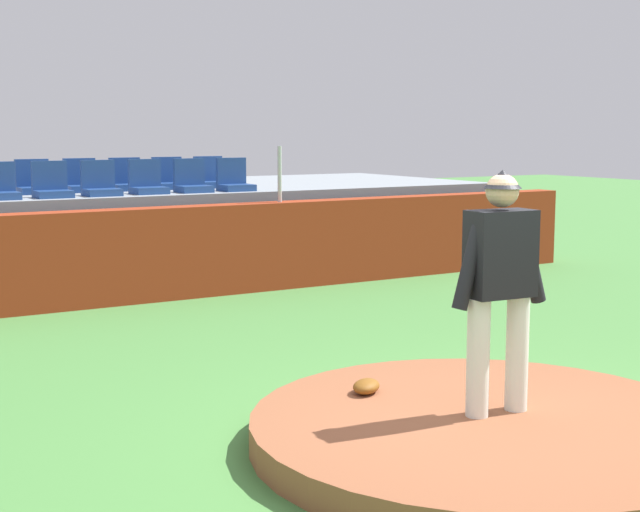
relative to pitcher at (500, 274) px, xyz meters
The scene contains 18 objects.
ground_plane 1.26m from the pitcher, 159.23° to the right, with size 60.00×60.00×0.00m, color #49853E.
pitchers_mound 1.15m from the pitcher, 159.23° to the right, with size 3.45×3.45×0.22m, color brown.
pitcher is the anchor object (origin of this frame).
baseball 1.12m from the pitcher, 29.52° to the left, with size 0.07×0.07×0.07m, color white.
fielding_glove 1.44m from the pitcher, 120.50° to the left, with size 0.30×0.20×0.11m, color brown.
brick_barrier 6.73m from the pitcher, 91.10° to the left, with size 14.44×0.40×1.25m, color #9A3218.
fence_post_right 6.96m from the pitcher, 74.85° to the left, with size 0.06×0.06×0.80m, color silver.
bleacher_platform 9.53m from the pitcher, 90.78° to the left, with size 13.21×4.39×1.36m, color gray.
stadium_chair_1 7.91m from the pitcher, 98.40° to the left, with size 0.48×0.44×0.50m.
stadium_chair_2 7.84m from the pitcher, 93.42° to the left, with size 0.48×0.44×0.50m.
stadium_chair_3 7.87m from the pitcher, 88.22° to the left, with size 0.48×0.44×0.50m.
stadium_chair_4 7.90m from the pitcher, 83.21° to the left, with size 0.48×0.44×0.50m.
stadium_chair_5 7.98m from the pitcher, 78.28° to the left, with size 0.48×0.44×0.50m.
stadium_chair_7 8.80m from the pitcher, 97.65° to the left, with size 0.48×0.44×0.50m.
stadium_chair_8 8.78m from the pitcher, 92.97° to the left, with size 0.48×0.44×0.50m.
stadium_chair_9 8.76m from the pitcher, 88.39° to the left, with size 0.48×0.44×0.50m.
stadium_chair_10 8.79m from the pitcher, 83.91° to the left, with size 0.48×0.44×0.50m.
stadium_chair_11 8.90m from the pitcher, 79.33° to the left, with size 0.48×0.44×0.50m.
Camera 1 is at (-4.33, -4.89, 2.28)m, focal length 51.58 mm.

